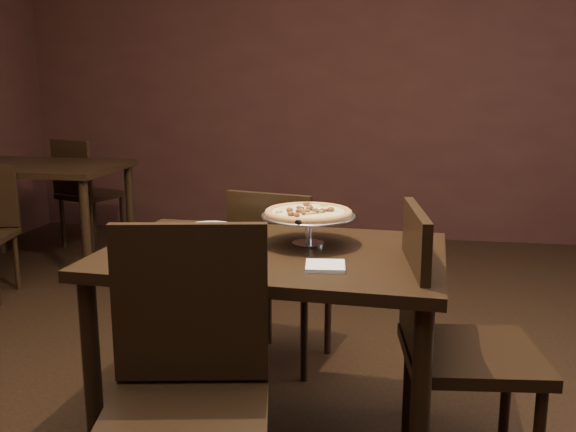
# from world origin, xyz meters

# --- Properties ---
(room) EXTENTS (6.04, 7.04, 2.84)m
(room) POSITION_xyz_m (0.06, 0.03, 1.40)
(room) COLOR black
(room) RESTS_ON ground
(dining_table) EXTENTS (1.30, 0.90, 0.79)m
(dining_table) POSITION_xyz_m (0.02, -0.02, 0.69)
(dining_table) COLOR black
(dining_table) RESTS_ON ground
(background_table) EXTENTS (1.28, 0.86, 0.80)m
(background_table) POSITION_xyz_m (-2.20, 2.02, 0.70)
(background_table) COLOR black
(background_table) RESTS_ON ground
(pizza_stand) EXTENTS (0.36, 0.36, 0.15)m
(pizza_stand) POSITION_xyz_m (0.14, 0.09, 0.91)
(pizza_stand) COLOR #B6B6BE
(pizza_stand) RESTS_ON dining_table
(parmesan_shaker) EXTENTS (0.05, 0.05, 0.10)m
(parmesan_shaker) POSITION_xyz_m (-0.16, -0.20, 0.83)
(parmesan_shaker) COLOR #F9EEC1
(parmesan_shaker) RESTS_ON dining_table
(pepper_flake_shaker) EXTENTS (0.07, 0.07, 0.11)m
(pepper_flake_shaker) POSITION_xyz_m (-0.14, -0.12, 0.84)
(pepper_flake_shaker) COLOR maroon
(pepper_flake_shaker) RESTS_ON dining_table
(packet_caddy) EXTENTS (0.09, 0.09, 0.07)m
(packet_caddy) POSITION_xyz_m (-0.17, -0.09, 0.82)
(packet_caddy) COLOR black
(packet_caddy) RESTS_ON dining_table
(napkin_stack) EXTENTS (0.15, 0.15, 0.01)m
(napkin_stack) POSITION_xyz_m (0.25, -0.22, 0.80)
(napkin_stack) COLOR silver
(napkin_stack) RESTS_ON dining_table
(plate_left) EXTENTS (0.22, 0.22, 0.01)m
(plate_left) POSITION_xyz_m (-0.31, 0.28, 0.80)
(plate_left) COLOR white
(plate_left) RESTS_ON dining_table
(plate_near) EXTENTS (0.23, 0.23, 0.01)m
(plate_near) POSITION_xyz_m (-0.05, -0.34, 0.80)
(plate_near) COLOR white
(plate_near) RESTS_ON dining_table
(serving_spatula) EXTENTS (0.16, 0.16, 0.02)m
(serving_spatula) POSITION_xyz_m (0.16, -0.03, 0.91)
(serving_spatula) COLOR #B6B6BE
(serving_spatula) RESTS_ON pizza_stand
(chair_far) EXTENTS (0.50, 0.50, 0.90)m
(chair_far) POSITION_xyz_m (-0.08, 0.66, 0.49)
(chair_far) COLOR black
(chair_far) RESTS_ON ground
(chair_near) EXTENTS (0.55, 0.55, 1.00)m
(chair_near) POSITION_xyz_m (-0.09, -0.67, 0.55)
(chair_near) COLOR black
(chair_near) RESTS_ON ground
(chair_side) EXTENTS (0.52, 0.52, 0.99)m
(chair_side) POSITION_xyz_m (0.68, -0.13, 0.54)
(chair_side) COLOR black
(chair_side) RESTS_ON ground
(bg_chair_far) EXTENTS (0.56, 0.56, 0.93)m
(bg_chair_far) POSITION_xyz_m (-2.16, 2.68, 0.51)
(bg_chair_far) COLOR black
(bg_chair_far) RESTS_ON ground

